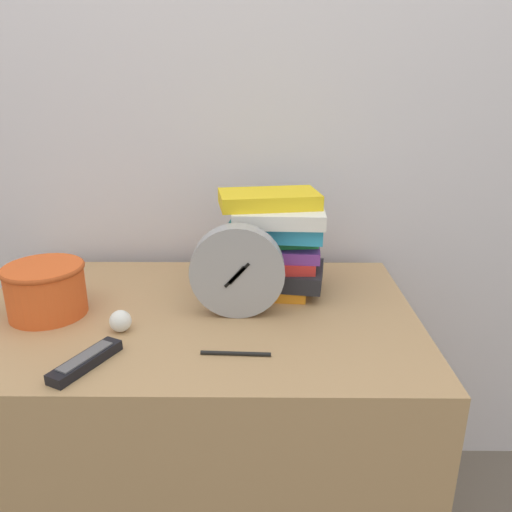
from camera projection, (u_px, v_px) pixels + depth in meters
wall_back at (204, 92)px, 1.37m from camera, size 6.00×0.04×2.40m
desk at (199, 439)px, 1.28m from camera, size 1.03×0.66×0.72m
desk_clock at (237, 272)px, 1.11m from camera, size 0.21×0.05×0.21m
book_stack at (275, 242)px, 1.24m from camera, size 0.27×0.21×0.25m
basket at (46, 288)px, 1.13m from camera, size 0.18×0.18×0.12m
tv_remote at (86, 361)px, 0.94m from camera, size 0.11×0.16×0.02m
crumpled_paper_ball at (120, 321)px, 1.06m from camera, size 0.05×0.05×0.05m
pen at (236, 353)px, 0.98m from camera, size 0.14×0.01×0.01m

